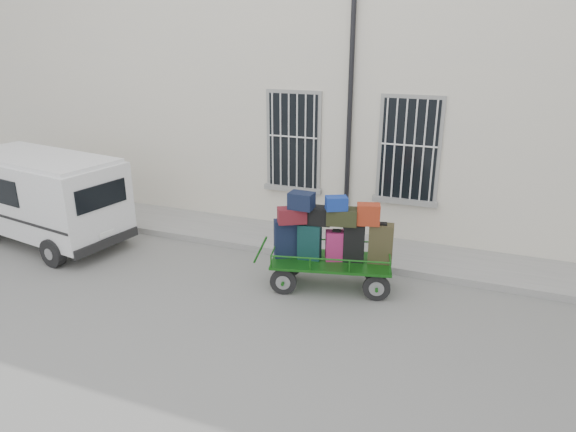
{
  "coord_description": "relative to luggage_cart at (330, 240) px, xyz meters",
  "views": [
    {
      "loc": [
        3.9,
        -8.24,
        4.61
      ],
      "look_at": [
        0.24,
        1.0,
        1.1
      ],
      "focal_mm": 32.0,
      "sensor_mm": 36.0,
      "label": 1
    }
  ],
  "objects": [
    {
      "name": "van",
      "position": [
        -6.84,
        -0.18,
        0.2
      ],
      "size": [
        4.33,
        2.38,
        2.07
      ],
      "rotation": [
        0.0,
        0.0,
        -0.16
      ],
      "color": "silver",
      "rests_on": "ground"
    },
    {
      "name": "sidewalk",
      "position": [
        -1.35,
        1.85,
        -0.91
      ],
      "size": [
        24.0,
        1.7,
        0.15
      ],
      "primitive_type": "cube",
      "color": "gray",
      "rests_on": "ground"
    },
    {
      "name": "luggage_cart",
      "position": [
        0.0,
        0.0,
        0.0
      ],
      "size": [
        2.68,
        1.5,
        1.91
      ],
      "rotation": [
        0.0,
        0.0,
        0.23
      ],
      "color": "black",
      "rests_on": "ground"
    },
    {
      "name": "building",
      "position": [
        -1.35,
        5.15,
        2.02
      ],
      "size": [
        24.0,
        5.15,
        6.0
      ],
      "color": "beige",
      "rests_on": "ground"
    },
    {
      "name": "ground",
      "position": [
        -1.35,
        -0.35,
        -0.98
      ],
      "size": [
        80.0,
        80.0,
        0.0
      ],
      "primitive_type": "plane",
      "color": "slate",
      "rests_on": "ground"
    }
  ]
}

